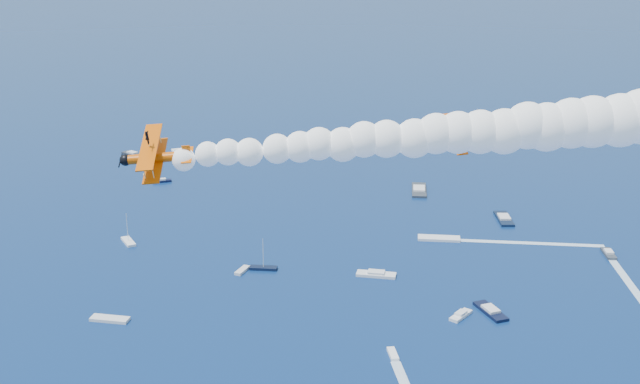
# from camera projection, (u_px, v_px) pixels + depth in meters

# --- Properties ---
(biplane_lead) EXTENTS (9.04, 10.38, 7.44)m
(biplane_lead) POSITION_uv_depth(u_px,v_px,m) (457.00, 137.00, 111.47)
(biplane_lead) COLOR #EE5705
(biplane_trail) EXTENTS (10.27, 12.24, 8.90)m
(biplane_trail) POSITION_uv_depth(u_px,v_px,m) (157.00, 158.00, 94.03)
(biplane_trail) COLOR #DF5404
(smoke_trail_trail) EXTENTS (59.54, 29.57, 10.72)m
(smoke_trail_trail) POSITION_uv_depth(u_px,v_px,m) (412.00, 138.00, 93.85)
(smoke_trail_trail) COLOR white
(spectator_boats) EXTENTS (211.67, 183.91, 0.70)m
(spectator_boats) POSITION_uv_depth(u_px,v_px,m) (338.00, 260.00, 209.58)
(spectator_boats) COLOR white
(spectator_boats) RESTS_ON ground
(boat_wakes) EXTENTS (56.31, 108.37, 0.04)m
(boat_wakes) POSITION_uv_depth(u_px,v_px,m) (538.00, 305.00, 186.07)
(boat_wakes) COLOR white
(boat_wakes) RESTS_ON ground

